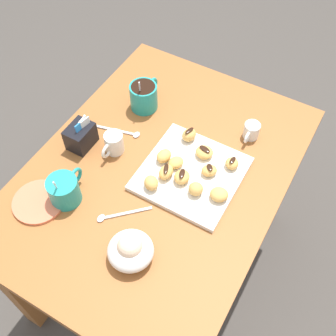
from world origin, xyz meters
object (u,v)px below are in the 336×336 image
(coffee_mug_teal_left, at_px, (64,189))
(beignet_6, at_px, (232,163))
(beignet_2, at_px, (151,183))
(cream_pitcher_white, at_px, (114,143))
(beignet_3, at_px, (196,189))
(pastry_plate_square, at_px, (191,174))
(sugar_caddy, at_px, (81,136))
(beignet_9, at_px, (163,155))
(beignet_4, at_px, (189,135))
(beignet_7, at_px, (181,178))
(coffee_mug_teal_right, at_px, (144,96))
(beignet_8, at_px, (209,171))
(ice_cream_bowl, at_px, (130,250))
(saucer_coral_left, at_px, (39,202))
(beignet_5, at_px, (176,163))
(beignet_10, at_px, (166,172))
(chocolate_sauce_pitcher, at_px, (251,130))
(beignet_0, at_px, (219,195))
(dining_table, at_px, (158,194))

(coffee_mug_teal_left, xyz_separation_m, beignet_6, (0.34, -0.38, -0.02))
(beignet_2, bearing_deg, cream_pitcher_white, 68.79)
(beignet_3, bearing_deg, beignet_6, -20.31)
(pastry_plate_square, relative_size, sugar_caddy, 2.78)
(beignet_9, bearing_deg, beignet_4, -15.67)
(beignet_6, bearing_deg, coffee_mug_teal_left, 131.84)
(beignet_7, bearing_deg, cream_pitcher_white, 87.77)
(coffee_mug_teal_right, distance_m, beignet_8, 0.37)
(beignet_7, bearing_deg, coffee_mug_teal_right, 50.01)
(cream_pitcher_white, xyz_separation_m, beignet_6, (0.12, -0.36, -0.01))
(ice_cream_bowl, height_order, beignet_6, ice_cream_bowl)
(saucer_coral_left, bearing_deg, coffee_mug_teal_right, -7.34)
(beignet_5, relative_size, beignet_10, 0.91)
(saucer_coral_left, distance_m, beignet_7, 0.43)
(cream_pitcher_white, xyz_separation_m, chocolate_sauce_pitcher, (0.27, -0.36, -0.01))
(beignet_3, relative_size, beignet_6, 0.99)
(cream_pitcher_white, bearing_deg, sugar_caddy, 106.34)
(beignet_2, bearing_deg, beignet_6, -43.33)
(beignet_3, bearing_deg, beignet_0, -77.58)
(cream_pitcher_white, xyz_separation_m, sugar_caddy, (-0.03, 0.11, 0.00))
(coffee_mug_teal_right, relative_size, beignet_3, 3.35)
(cream_pitcher_white, bearing_deg, pastry_plate_square, -82.02)
(coffee_mug_teal_right, xyz_separation_m, beignet_9, (-0.18, -0.18, -0.02))
(beignet_0, xyz_separation_m, beignet_9, (0.05, 0.21, 0.00))
(beignet_4, height_order, beignet_6, beignet_4)
(beignet_6, bearing_deg, ice_cream_bowl, 164.33)
(beignet_4, bearing_deg, beignet_5, -172.21)
(beignet_0, xyz_separation_m, beignet_7, (-0.00, 0.12, 0.00))
(coffee_mug_teal_left, distance_m, beignet_2, 0.25)
(beignet_8, bearing_deg, saucer_coral_left, 130.37)
(beignet_6, bearing_deg, beignet_2, 136.67)
(dining_table, bearing_deg, saucer_coral_left, 137.73)
(beignet_4, bearing_deg, beignet_0, -131.07)
(beignet_3, relative_size, beignet_7, 0.83)
(pastry_plate_square, xyz_separation_m, coffee_mug_teal_left, (-0.26, 0.28, 0.04))
(beignet_3, bearing_deg, ice_cream_bowl, 166.94)
(chocolate_sauce_pitcher, bearing_deg, beignet_6, -179.38)
(sugar_caddy, distance_m, beignet_2, 0.29)
(coffee_mug_teal_right, xyz_separation_m, cream_pitcher_white, (-0.22, -0.02, -0.01))
(chocolate_sauce_pitcher, xyz_separation_m, beignet_8, (-0.22, 0.05, 0.00))
(pastry_plate_square, distance_m, beignet_2, 0.14)
(chocolate_sauce_pitcher, bearing_deg, coffee_mug_teal_right, 98.55)
(sugar_caddy, xyz_separation_m, beignet_5, (0.07, -0.31, -0.01))
(beignet_8, bearing_deg, beignet_6, -39.52)
(chocolate_sauce_pitcher, xyz_separation_m, beignet_3, (-0.30, 0.05, 0.00))
(coffee_mug_teal_right, height_order, beignet_0, coffee_mug_teal_right)
(beignet_3, bearing_deg, cream_pitcher_white, 85.59)
(beignet_0, xyz_separation_m, beignet_6, (0.13, 0.02, -0.00))
(coffee_mug_teal_right, height_order, beignet_4, coffee_mug_teal_right)
(pastry_plate_square, bearing_deg, saucer_coral_left, 132.29)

